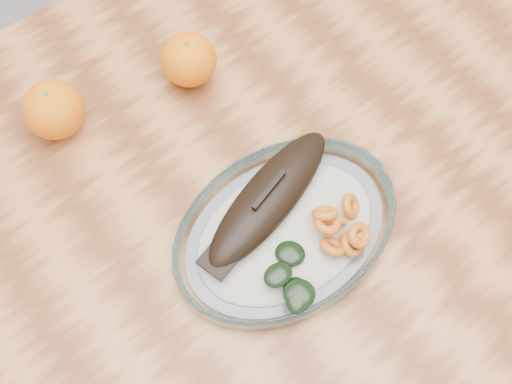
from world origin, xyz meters
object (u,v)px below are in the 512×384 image
Objects in this scene: dining_table at (256,202)px; orange_right at (189,59)px; plated_meal at (285,228)px; orange_left at (54,110)px.

dining_table is 0.22m from orange_right.
orange_left reaches higher than plated_meal.
orange_right is at bearing 83.69° from plated_meal.
plated_meal reaches higher than dining_table.
dining_table is at bearing 77.90° from plated_meal.
orange_right is at bearing 84.64° from dining_table.
orange_right is at bearing -11.55° from orange_left.
dining_table is at bearing -51.42° from orange_left.
orange_left is at bearing 168.45° from orange_right.
orange_left is at bearing 128.58° from dining_table.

